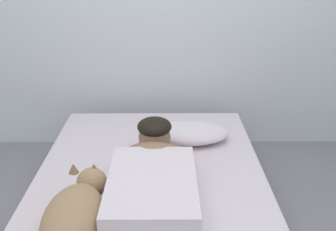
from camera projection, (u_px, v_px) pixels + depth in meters
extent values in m
cube|color=#4C4742|center=(151.00, 218.00, 2.35)|extent=(1.33, 1.95, 0.15)
cube|color=silver|center=(151.00, 193.00, 2.28)|extent=(1.29, 1.90, 0.20)
ellipsoid|color=silver|center=(189.00, 133.00, 2.66)|extent=(0.52, 0.32, 0.11)
cube|color=silver|center=(152.00, 194.00, 1.93)|extent=(0.42, 0.64, 0.18)
ellipsoid|color=#8C664C|center=(154.00, 156.00, 2.24)|extent=(0.32, 0.20, 0.16)
sphere|color=#8C664C|center=(155.00, 137.00, 2.37)|extent=(0.19, 0.19, 0.19)
ellipsoid|color=black|center=(154.00, 127.00, 2.34)|extent=(0.20, 0.20, 0.10)
cylinder|color=#8C664C|center=(138.00, 150.00, 2.38)|extent=(0.23, 0.07, 0.14)
cylinder|color=#8C664C|center=(172.00, 150.00, 2.38)|extent=(0.23, 0.07, 0.14)
ellipsoid|color=#9E7A56|center=(73.00, 219.00, 1.73)|extent=(0.26, 0.48, 0.20)
sphere|color=#9E7A56|center=(92.00, 183.00, 1.97)|extent=(0.15, 0.15, 0.15)
cone|color=#7E6145|center=(73.00, 168.00, 1.96)|extent=(0.05, 0.05, 0.05)
cone|color=#7E6145|center=(94.00, 168.00, 1.96)|extent=(0.05, 0.05, 0.05)
cylinder|color=teal|center=(184.00, 133.00, 2.69)|extent=(0.09, 0.09, 0.07)
torus|color=teal|center=(193.00, 133.00, 2.69)|extent=(0.05, 0.01, 0.05)
cube|color=black|center=(188.00, 230.00, 1.82)|extent=(0.07, 0.14, 0.01)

